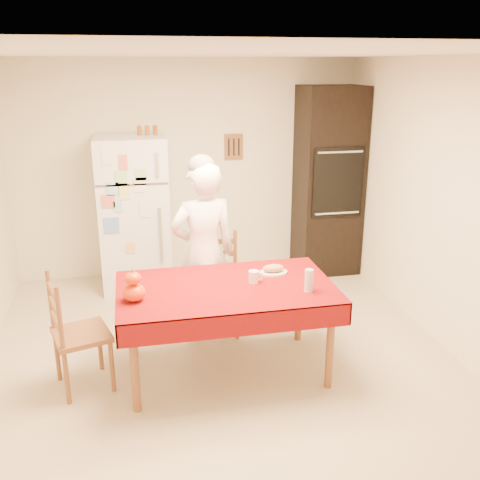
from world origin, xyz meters
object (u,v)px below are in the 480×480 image
object	(u,v)px
chair_far	(217,279)
seated_woman	(204,253)
wine_glass	(309,280)
oven_cabinet	(328,182)
coffee_mug	(254,277)
chair_left	(72,330)
bread_plate	(273,273)
refrigerator	(134,213)
dining_table	(226,294)
pumpkin_lower	(134,292)

from	to	relation	value
chair_far	seated_woman	size ratio (longest dim) A/B	0.58
seated_woman	wine_glass	distance (m)	1.11
seated_woman	oven_cabinet	bearing A→B (deg)	-148.35
oven_cabinet	coffee_mug	distance (m)	2.48
coffee_mug	wine_glass	size ratio (longest dim) A/B	0.57
chair_left	bread_plate	xyz separation A→B (m)	(1.62, 0.18, 0.26)
refrigerator	chair_left	distance (m)	2.11
wine_glass	chair_left	bearing A→B (deg)	172.79
seated_woman	coffee_mug	world-z (taller)	seated_woman
seated_woman	bread_plate	world-z (taller)	seated_woman
seated_woman	refrigerator	bearing A→B (deg)	-75.41
wine_glass	chair_far	bearing A→B (deg)	118.89
dining_table	bread_plate	size ratio (longest dim) A/B	7.08
dining_table	seated_woman	world-z (taller)	seated_woman
oven_cabinet	coffee_mug	world-z (taller)	oven_cabinet
pumpkin_lower	oven_cabinet	bearing A→B (deg)	43.23
chair_left	pumpkin_lower	bearing A→B (deg)	-121.53
dining_table	bread_plate	xyz separation A→B (m)	(0.43, 0.18, 0.08)
oven_cabinet	coffee_mug	size ratio (longest dim) A/B	22.00
chair_left	wine_glass	world-z (taller)	chair_left
oven_cabinet	coffee_mug	bearing A→B (deg)	-124.20
refrigerator	chair_far	bearing A→B (deg)	-59.99
chair_left	coffee_mug	distance (m)	1.45
seated_woman	dining_table	bearing A→B (deg)	89.19
refrigerator	bread_plate	world-z (taller)	refrigerator
chair_left	coffee_mug	size ratio (longest dim) A/B	9.50
oven_cabinet	dining_table	world-z (taller)	oven_cabinet
oven_cabinet	bread_plate	world-z (taller)	oven_cabinet
refrigerator	bread_plate	size ratio (longest dim) A/B	7.08
refrigerator	oven_cabinet	bearing A→B (deg)	1.18
chair_far	chair_left	size ratio (longest dim) A/B	1.00
refrigerator	dining_table	distance (m)	2.13
chair_far	pumpkin_lower	size ratio (longest dim) A/B	5.46
seated_woman	bread_plate	size ratio (longest dim) A/B	6.85
refrigerator	wine_glass	size ratio (longest dim) A/B	9.66
chair_left	oven_cabinet	bearing A→B (deg)	-70.25
seated_woman	wine_glass	size ratio (longest dim) A/B	9.34
bread_plate	chair_far	bearing A→B (deg)	122.46
refrigerator	dining_table	bearing A→B (deg)	-71.82
chair_left	refrigerator	bearing A→B (deg)	-31.17
dining_table	chair_left	size ratio (longest dim) A/B	1.79
dining_table	chair_far	world-z (taller)	chair_far
oven_cabinet	chair_far	distance (m)	2.11
bread_plate	oven_cabinet	bearing A→B (deg)	57.92
dining_table	pumpkin_lower	world-z (taller)	pumpkin_lower
chair_far	chair_left	world-z (taller)	same
refrigerator	pumpkin_lower	bearing A→B (deg)	-91.30
refrigerator	coffee_mug	bearing A→B (deg)	-65.89
pumpkin_lower	coffee_mug	bearing A→B (deg)	8.93
pumpkin_lower	wine_glass	bearing A→B (deg)	-4.33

